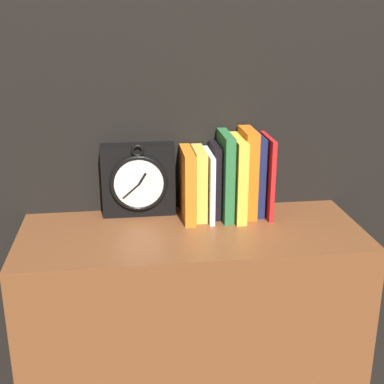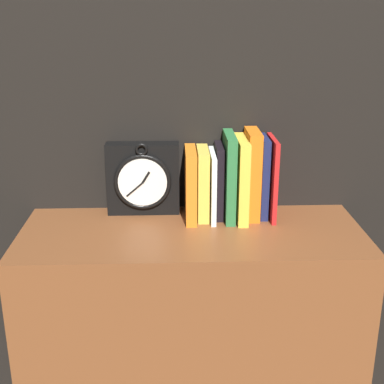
% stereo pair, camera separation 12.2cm
% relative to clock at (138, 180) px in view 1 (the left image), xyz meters
% --- Properties ---
extents(wall_back, '(6.00, 0.05, 2.60)m').
position_rel_clock_xyz_m(wall_back, '(0.14, 0.07, 0.45)').
color(wall_back, black).
rests_on(wall_back, ground_plane).
extents(bookshelf, '(0.93, 0.37, 0.74)m').
position_rel_clock_xyz_m(bookshelf, '(0.14, -0.14, -0.47)').
color(bookshelf, brown).
rests_on(bookshelf, ground_plane).
extents(clock, '(0.21, 0.07, 0.22)m').
position_rel_clock_xyz_m(clock, '(0.00, 0.00, 0.00)').
color(clock, black).
rests_on(clock, bookshelf).
extents(book_slot0_orange, '(0.03, 0.15, 0.20)m').
position_rel_clock_xyz_m(book_slot0_orange, '(0.14, -0.04, -0.00)').
color(book_slot0_orange, orange).
rests_on(book_slot0_orange, bookshelf).
extents(book_slot1_yellow, '(0.03, 0.13, 0.20)m').
position_rel_clock_xyz_m(book_slot1_yellow, '(0.17, -0.03, -0.00)').
color(book_slot1_yellow, gold).
rests_on(book_slot1_yellow, bookshelf).
extents(book_slot2_white, '(0.01, 0.15, 0.19)m').
position_rel_clock_xyz_m(book_slot2_white, '(0.20, -0.04, -0.01)').
color(book_slot2_white, white).
rests_on(book_slot2_white, bookshelf).
extents(book_slot3_black, '(0.02, 0.12, 0.21)m').
position_rel_clock_xyz_m(book_slot3_black, '(0.22, -0.03, -0.00)').
color(book_slot3_black, black).
rests_on(book_slot3_black, bookshelf).
extents(book_slot4_green, '(0.03, 0.15, 0.24)m').
position_rel_clock_xyz_m(book_slot4_green, '(0.24, -0.04, 0.02)').
color(book_slot4_green, '#2A6E39').
rests_on(book_slot4_green, bookshelf).
extents(book_slot5_yellow, '(0.03, 0.16, 0.23)m').
position_rel_clock_xyz_m(book_slot5_yellow, '(0.28, -0.05, 0.01)').
color(book_slot5_yellow, yellow).
rests_on(book_slot5_yellow, bookshelf).
extents(book_slot6_orange, '(0.04, 0.13, 0.25)m').
position_rel_clock_xyz_m(book_slot6_orange, '(0.31, -0.03, 0.02)').
color(book_slot6_orange, orange).
rests_on(book_slot6_orange, bookshelf).
extents(book_slot7_navy, '(0.02, 0.12, 0.23)m').
position_rel_clock_xyz_m(book_slot7_navy, '(0.34, -0.02, 0.01)').
color(book_slot7_navy, '#19214B').
rests_on(book_slot7_navy, bookshelf).
extents(book_slot8_red, '(0.01, 0.14, 0.23)m').
position_rel_clock_xyz_m(book_slot8_red, '(0.36, -0.04, 0.01)').
color(book_slot8_red, red).
rests_on(book_slot8_red, bookshelf).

